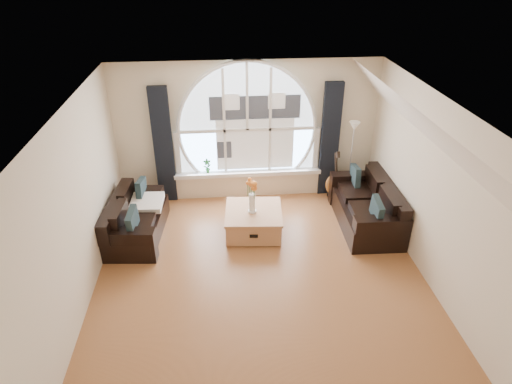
% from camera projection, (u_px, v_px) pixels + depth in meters
% --- Properties ---
extents(ground, '(5.00, 5.50, 0.01)m').
position_uv_depth(ground, '(261.00, 281.00, 6.71)').
color(ground, brown).
rests_on(ground, ground).
extents(ceiling, '(5.00, 5.50, 0.01)m').
position_uv_depth(ceiling, '(263.00, 111.00, 5.38)').
color(ceiling, silver).
rests_on(ceiling, ground).
extents(wall_back, '(5.00, 0.01, 2.70)m').
position_uv_depth(wall_back, '(247.00, 131.00, 8.43)').
color(wall_back, beige).
rests_on(wall_back, ground).
extents(wall_front, '(5.00, 0.01, 2.70)m').
position_uv_depth(wall_front, '(296.00, 375.00, 3.66)').
color(wall_front, beige).
rests_on(wall_front, ground).
extents(wall_left, '(0.01, 5.50, 2.70)m').
position_uv_depth(wall_left, '(75.00, 214.00, 5.84)').
color(wall_left, beige).
rests_on(wall_left, ground).
extents(wall_right, '(0.01, 5.50, 2.70)m').
position_uv_depth(wall_right, '(437.00, 197.00, 6.24)').
color(wall_right, beige).
rests_on(wall_right, ground).
extents(attic_slope, '(0.92, 5.50, 0.72)m').
position_uv_depth(attic_slope, '(430.00, 131.00, 5.73)').
color(attic_slope, silver).
rests_on(attic_slope, ground).
extents(arched_window, '(2.60, 0.06, 2.15)m').
position_uv_depth(arched_window, '(247.00, 118.00, 8.27)').
color(arched_window, silver).
rests_on(arched_window, wall_back).
extents(window_sill, '(2.90, 0.22, 0.08)m').
position_uv_depth(window_sill, '(248.00, 173.00, 8.75)').
color(window_sill, white).
rests_on(window_sill, wall_back).
extents(window_frame, '(2.76, 0.08, 2.15)m').
position_uv_depth(window_frame, '(247.00, 119.00, 8.24)').
color(window_frame, white).
rests_on(window_frame, wall_back).
extents(neighbor_house, '(1.70, 0.02, 1.50)m').
position_uv_depth(neighbor_house, '(255.00, 124.00, 8.33)').
color(neighbor_house, silver).
rests_on(neighbor_house, wall_back).
extents(curtain_left, '(0.35, 0.12, 2.30)m').
position_uv_depth(curtain_left, '(163.00, 146.00, 8.30)').
color(curtain_left, black).
rests_on(curtain_left, ground).
extents(curtain_right, '(0.35, 0.12, 2.30)m').
position_uv_depth(curtain_right, '(330.00, 140.00, 8.55)').
color(curtain_right, black).
rests_on(curtain_right, ground).
extents(sofa_left, '(0.96, 1.70, 0.73)m').
position_uv_depth(sofa_left, '(136.00, 216.00, 7.57)').
color(sofa_left, black).
rests_on(sofa_left, ground).
extents(sofa_right, '(0.97, 1.86, 0.81)m').
position_uv_depth(sofa_right, '(366.00, 205.00, 7.89)').
color(sofa_right, black).
rests_on(sofa_right, ground).
extents(coffee_chest, '(1.05, 1.05, 0.48)m').
position_uv_depth(coffee_chest, '(254.00, 220.00, 7.74)').
color(coffee_chest, '#A97147').
rests_on(coffee_chest, ground).
extents(throw_blanket, '(0.58, 0.58, 0.10)m').
position_uv_depth(throw_blanket, '(147.00, 203.00, 7.76)').
color(throw_blanket, silver).
rests_on(throw_blanket, sofa_left).
extents(vase_flowers, '(0.24, 0.24, 0.70)m').
position_uv_depth(vase_flowers, '(252.00, 192.00, 7.42)').
color(vase_flowers, white).
rests_on(vase_flowers, coffee_chest).
extents(floor_lamp, '(0.24, 0.24, 1.60)m').
position_uv_depth(floor_lamp, '(350.00, 161.00, 8.55)').
color(floor_lamp, '#B2B2B2').
rests_on(floor_lamp, ground).
extents(guitar, '(0.41, 0.33, 1.06)m').
position_uv_depth(guitar, '(335.00, 174.00, 8.65)').
color(guitar, '#9A6028').
rests_on(guitar, ground).
extents(potted_plant, '(0.17, 0.14, 0.29)m').
position_uv_depth(potted_plant, '(207.00, 166.00, 8.60)').
color(potted_plant, '#1E6023').
rests_on(potted_plant, window_sill).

